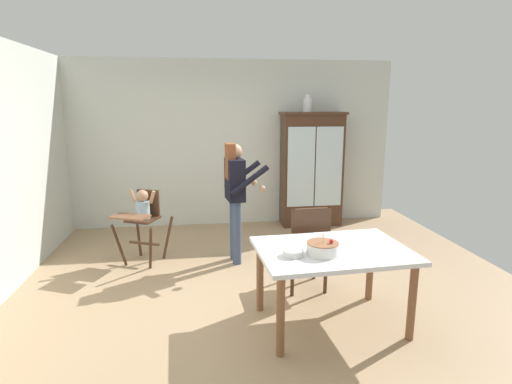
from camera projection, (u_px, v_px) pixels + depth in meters
The scene contains 10 objects.
ground_plane at pixel (254, 290), 4.49m from camera, with size 6.24×6.24×0.00m, color tan.
wall_back at pixel (233, 144), 6.75m from camera, with size 5.32×0.06×2.70m, color silver.
china_cabinet at pixel (311, 169), 6.75m from camera, with size 1.04×0.48×1.87m.
ceramic_vase at pixel (307, 104), 6.52m from camera, with size 0.13×0.13×0.27m.
high_chair_with_toddler at pixel (143, 213), 5.16m from camera, with size 0.76×0.82×0.95m.
adult_person at pixel (236, 188), 5.11m from camera, with size 0.54×0.53×1.53m.
dining_table at pixel (332, 259), 3.68m from camera, with size 1.40×1.03×0.74m.
birthday_cake at pixel (323, 248), 3.50m from camera, with size 0.28×0.28×0.19m.
serving_bowl at pixel (293, 253), 3.47m from camera, with size 0.18×0.18×0.06m, color silver.
dining_chair_far_side at pixel (307, 243), 4.36m from camera, with size 0.46×0.46×0.96m.
Camera 1 is at (-0.55, -4.12, 2.02)m, focal length 28.66 mm.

